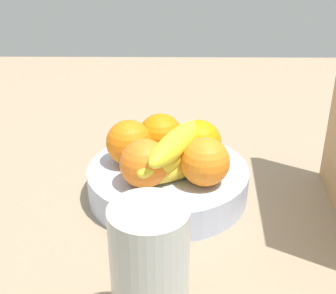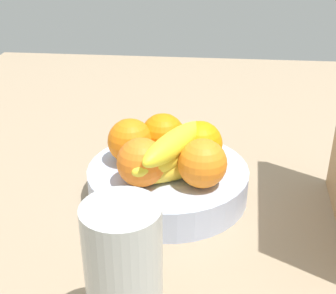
{
  "view_description": "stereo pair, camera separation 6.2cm",
  "coord_description": "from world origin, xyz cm",
  "views": [
    {
      "loc": [
        65.74,
        -2.12,
        44.11
      ],
      "look_at": [
        -3.2,
        -2.93,
        9.34
      ],
      "focal_mm": 49.76,
      "sensor_mm": 36.0,
      "label": 1
    },
    {
      "loc": [
        65.39,
        4.06,
        44.11
      ],
      "look_at": [
        -3.2,
        -2.93,
        9.34
      ],
      "focal_mm": 49.76,
      "sensor_mm": 36.0,
      "label": 2
    }
  ],
  "objects": [
    {
      "name": "ground_plane",
      "position": [
        0.0,
        0.0,
        -1.5
      ],
      "size": [
        180.0,
        140.0,
        3.0
      ],
      "primitive_type": "cube",
      "color": "gray"
    },
    {
      "name": "fruit_bowl",
      "position": [
        -3.2,
        -2.93,
        2.67
      ],
      "size": [
        27.41,
        27.41,
        5.34
      ],
      "primitive_type": "cylinder",
      "color": "silver",
      "rests_on": "ground_plane"
    },
    {
      "name": "orange_front_left",
      "position": [
        -7.81,
        -4.3,
        9.24
      ],
      "size": [
        7.8,
        7.8,
        7.8
      ],
      "primitive_type": "sphere",
      "color": "orange",
      "rests_on": "fruit_bowl"
    },
    {
      "name": "orange_front_right",
      "position": [
        -4.99,
        -9.58,
        9.24
      ],
      "size": [
        7.8,
        7.8,
        7.8
      ],
      "primitive_type": "sphere",
      "color": "orange",
      "rests_on": "fruit_bowl"
    },
    {
      "name": "orange_center",
      "position": [
        2.31,
        -6.57,
        9.24
      ],
      "size": [
        7.8,
        7.8,
        7.8
      ],
      "primitive_type": "sphere",
      "color": "orange",
      "rests_on": "fruit_bowl"
    },
    {
      "name": "orange_back_left",
      "position": [
        1.68,
        2.96,
        9.24
      ],
      "size": [
        7.8,
        7.8,
        7.8
      ],
      "primitive_type": "sphere",
      "color": "orange",
      "rests_on": "fruit_bowl"
    },
    {
      "name": "orange_back_right",
      "position": [
        -5.16,
        2.23,
        9.24
      ],
      "size": [
        7.8,
        7.8,
        7.8
      ],
      "primitive_type": "sphere",
      "color": "orange",
      "rests_on": "fruit_bowl"
    },
    {
      "name": "banana_bunch",
      "position": [
        -0.07,
        -1.57,
        9.54
      ],
      "size": [
        17.0,
        16.48,
        8.4
      ],
      "color": "yellow",
      "rests_on": "fruit_bowl"
    },
    {
      "name": "thermos_tumbler",
      "position": [
        27.91,
        -4.49,
        9.08
      ],
      "size": [
        8.35,
        8.35,
        18.16
      ],
      "primitive_type": "cylinder",
      "color": "#B3B7B4",
      "rests_on": "ground_plane"
    }
  ]
}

